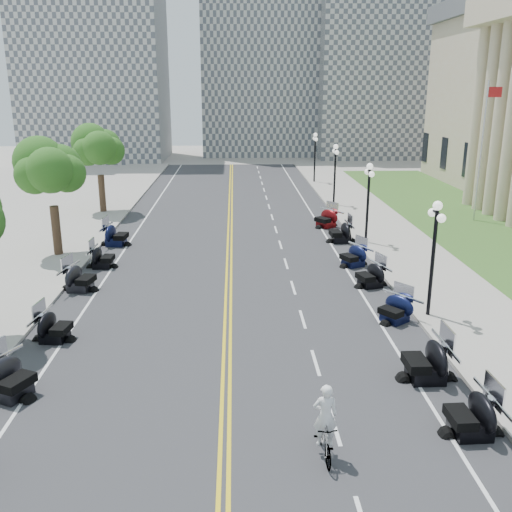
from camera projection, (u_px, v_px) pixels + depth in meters
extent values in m
plane|color=gray|center=(227.00, 364.00, 20.39)|extent=(160.00, 160.00, 0.00)
cube|color=#333335|center=(229.00, 276.00, 29.97)|extent=(16.00, 90.00, 0.01)
cube|color=yellow|center=(227.00, 276.00, 29.96)|extent=(0.12, 90.00, 0.00)
cube|color=yellow|center=(231.00, 275.00, 29.97)|extent=(0.12, 90.00, 0.00)
cube|color=white|center=(350.00, 274.00, 30.20)|extent=(0.12, 90.00, 0.00)
cube|color=white|center=(106.00, 277.00, 29.73)|extent=(0.12, 90.00, 0.00)
cube|color=white|center=(334.00, 426.00, 16.67)|extent=(0.12, 2.00, 0.00)
cube|color=white|center=(316.00, 362.00, 20.50)|extent=(0.12, 2.00, 0.00)
cube|color=white|center=(303.00, 319.00, 24.33)|extent=(0.12, 2.00, 0.00)
cube|color=white|center=(293.00, 288.00, 28.17)|extent=(0.12, 2.00, 0.00)
cube|color=white|center=(286.00, 264.00, 32.00)|extent=(0.12, 2.00, 0.00)
cube|color=white|center=(280.00, 245.00, 35.83)|extent=(0.12, 2.00, 0.00)
cube|color=white|center=(276.00, 229.00, 39.66)|extent=(0.12, 2.00, 0.00)
cube|color=white|center=(272.00, 217.00, 43.49)|extent=(0.12, 2.00, 0.00)
cube|color=white|center=(269.00, 206.00, 47.33)|extent=(0.12, 2.00, 0.00)
cube|color=white|center=(266.00, 198.00, 51.16)|extent=(0.12, 2.00, 0.00)
cube|color=white|center=(264.00, 190.00, 54.99)|extent=(0.12, 2.00, 0.00)
cube|color=white|center=(262.00, 183.00, 58.82)|extent=(0.12, 2.00, 0.00)
cube|color=white|center=(260.00, 177.00, 62.65)|extent=(0.12, 2.00, 0.00)
cube|color=white|center=(259.00, 172.00, 66.49)|extent=(0.12, 2.00, 0.00)
cube|color=white|center=(257.00, 167.00, 70.32)|extent=(0.12, 2.00, 0.00)
cube|color=#9E9991|center=(426.00, 272.00, 30.33)|extent=(5.00, 90.00, 0.15)
cube|color=#9E9991|center=(27.00, 277.00, 29.56)|extent=(5.00, 90.00, 0.15)
cube|color=#356023|center=(490.00, 234.00, 38.26)|extent=(9.00, 60.00, 0.10)
cube|color=gray|center=(95.00, 60.00, 75.43)|extent=(18.00, 14.00, 26.00)
cube|color=gray|center=(259.00, 47.00, 81.41)|extent=(16.00, 12.00, 30.00)
cube|color=gray|center=(387.00, 76.00, 80.33)|extent=(20.00, 14.00, 22.00)
imported|color=#A51414|center=(324.00, 438.00, 15.17)|extent=(0.57, 1.83, 1.09)
imported|color=white|center=(326.00, 390.00, 14.76)|extent=(0.65, 0.43, 1.79)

